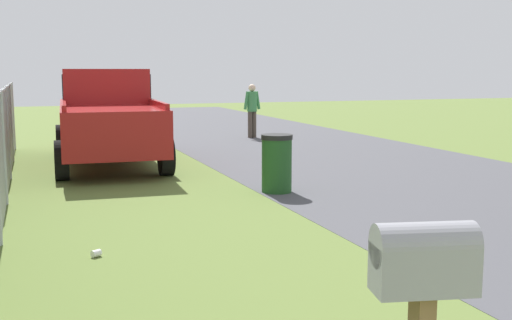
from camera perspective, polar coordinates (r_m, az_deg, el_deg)
mailbox at (r=2.97m, az=14.75°, el=-10.85°), size 0.29×0.48×1.40m
pickup_truck at (r=14.47m, az=-13.20°, el=4.05°), size 5.55×2.44×2.09m
trash_bin at (r=10.79m, az=1.87°, el=-0.29°), size 0.53×0.53×0.99m
pedestrian at (r=19.55m, az=-0.35°, el=4.77°), size 0.30×0.56×1.64m
fence_section at (r=9.25m, az=-21.97°, el=0.56°), size 17.32×0.07×1.76m
litter_cup_midfield_b at (r=7.37m, az=-14.12°, el=-8.12°), size 0.12×0.13×0.08m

